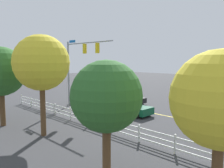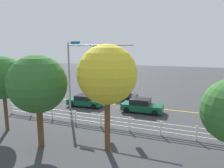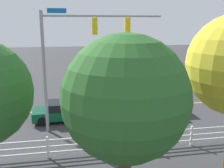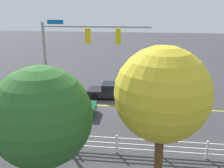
{
  "view_description": "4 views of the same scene",
  "coord_description": "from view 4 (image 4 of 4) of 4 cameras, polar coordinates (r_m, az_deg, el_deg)",
  "views": [
    {
      "loc": [
        -17.15,
        18.68,
        5.34
      ],
      "look_at": [
        -0.19,
        1.91,
        2.81
      ],
      "focal_mm": 36.41,
      "sensor_mm": 36.0,
      "label": 1
    },
    {
      "loc": [
        -7.77,
        23.32,
        6.79
      ],
      "look_at": [
        0.61,
        2.15,
        2.91
      ],
      "focal_mm": 33.51,
      "sensor_mm": 36.0,
      "label": 2
    },
    {
      "loc": [
        3.73,
        19.6,
        6.63
      ],
      "look_at": [
        0.5,
        1.9,
        2.43
      ],
      "focal_mm": 41.24,
      "sensor_mm": 36.0,
      "label": 3
    },
    {
      "loc": [
        -1.85,
        21.1,
        8.61
      ],
      "look_at": [
        0.59,
        1.58,
        2.5
      ],
      "focal_mm": 42.09,
      "sensor_mm": 36.0,
      "label": 4
    }
  ],
  "objects": [
    {
      "name": "ground_plane",
      "position": [
        22.86,
        1.97,
        -4.89
      ],
      "size": [
        120.0,
        120.0,
        0.0
      ],
      "primitive_type": "plane",
      "color": "#38383A"
    },
    {
      "name": "car_0",
      "position": [
        24.73,
        -0.03,
        -1.49
      ],
      "size": [
        4.42,
        2.06,
        1.38
      ],
      "rotation": [
        0.0,
        0.0,
        6.31
      ],
      "color": "black",
      "rests_on": "ground_plane"
    },
    {
      "name": "white_rail_fence",
      "position": [
        15.96,
        10.56,
        -13.2
      ],
      "size": [
        26.1,
        0.1,
        1.15
      ],
      "color": "white",
      "rests_on": "ground_plane"
    },
    {
      "name": "tree_1",
      "position": [
        10.59,
        10.86,
        -2.27
      ],
      "size": [
        3.87,
        3.87,
        7.09
      ],
      "color": "brown",
      "rests_on": "ground_plane"
    },
    {
      "name": "signal_assembly",
      "position": [
        18.24,
        -8.49,
        6.53
      ],
      "size": [
        7.34,
        0.38,
        7.53
      ],
      "color": "gray",
      "rests_on": "ground_plane"
    },
    {
      "name": "lane_center_stripe",
      "position": [
        22.89,
        12.03,
        -5.25
      ],
      "size": [
        28.0,
        0.16,
        0.01
      ],
      "primitive_type": "cube",
      "color": "gold",
      "rests_on": "ground_plane"
    },
    {
      "name": "car_1",
      "position": [
        20.75,
        9.09,
        -5.35
      ],
      "size": [
        4.39,
        1.99,
        1.49
      ],
      "rotation": [
        0.0,
        0.0,
        3.15
      ],
      "color": "#0C4C2D",
      "rests_on": "ground_plane"
    },
    {
      "name": "car_4",
      "position": [
        21.48,
        -9.35,
        -4.76
      ],
      "size": [
        4.27,
        2.1,
        1.34
      ],
      "rotation": [
        0.0,
        0.0,
        3.17
      ],
      "color": "#0C4C2D",
      "rests_on": "ground_plane"
    },
    {
      "name": "tree_3",
      "position": [
        10.48,
        -15.05,
        -6.98
      ],
      "size": [
        3.96,
        3.96,
        6.42
      ],
      "color": "brown",
      "rests_on": "ground_plane"
    }
  ]
}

